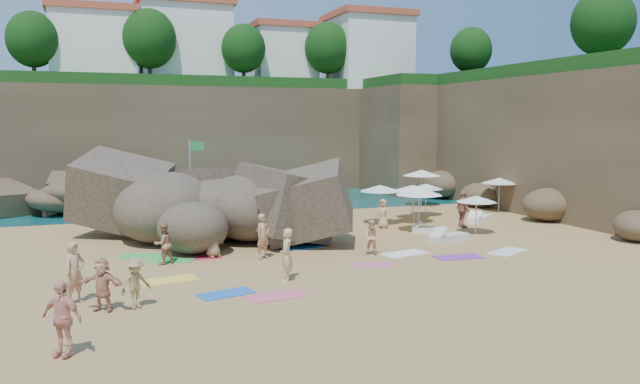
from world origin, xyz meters
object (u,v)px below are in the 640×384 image
object	(u,v)px
parasol_2	(422,173)
parasol_1	(297,178)
person_stand_3	(463,209)
person_stand_6	(287,255)
parasol_0	(218,185)
rock_outcrop	(199,240)
person_stand_0	(75,273)
person_stand_5	(154,208)
person_stand_1	(163,244)
person_stand_2	(196,201)
flag_pole	(193,168)
lounger_0	(265,230)
person_stand_4	(383,214)

from	to	relation	value
parasol_2	parasol_1	bearing A→B (deg)	176.33
person_stand_3	person_stand_6	xyz separation A→B (m)	(-11.58, -7.07, -0.06)
parasol_0	person_stand_6	bearing A→B (deg)	-92.41
rock_outcrop	person_stand_0	distance (m)	10.28
parasol_0	person_stand_5	size ratio (longest dim) A/B	1.07
parasol_2	person_stand_5	world-z (taller)	parasol_2
rock_outcrop	parasol_1	size ratio (longest dim) A/B	3.87
person_stand_1	person_stand_3	size ratio (longest dim) A/B	0.82
parasol_0	person_stand_2	size ratio (longest dim) A/B	1.08
parasol_0	person_stand_6	size ratio (longest dim) A/B	1.13
parasol_0	parasol_1	distance (m)	4.79
parasol_0	person_stand_3	world-z (taller)	parasol_0
parasol_2	flag_pole	bearing A→B (deg)	177.79
person_stand_2	rock_outcrop	bearing A→B (deg)	136.85
rock_outcrop	parasol_0	world-z (taller)	parasol_0
parasol_1	person_stand_0	bearing A→B (deg)	-127.35
flag_pole	lounger_0	world-z (taller)	flag_pole
parasol_0	person_stand_1	size ratio (longest dim) A/B	1.29
flag_pole	person_stand_2	size ratio (longest dim) A/B	2.32
parasol_1	lounger_0	xyz separation A→B (m)	(-3.70, -6.27, -1.90)
rock_outcrop	person_stand_4	xyz separation A→B (m)	(9.28, -0.16, 0.75)
person_stand_1	person_stand_3	distance (m)	15.56
person_stand_2	person_stand_3	distance (m)	14.70
parasol_1	person_stand_5	bearing A→B (deg)	-163.58
parasol_0	parasol_2	distance (m)	13.04
parasol_2	person_stand_6	world-z (taller)	parasol_2
person_stand_5	person_stand_6	world-z (taller)	person_stand_5
parasol_1	person_stand_4	xyz separation A→B (m)	(2.26, -7.22, -1.27)
person_stand_4	rock_outcrop	bearing A→B (deg)	-125.70
lounger_0	person_stand_0	bearing A→B (deg)	-121.00
parasol_2	person_stand_2	world-z (taller)	parasol_2
person_stand_2	person_stand_6	distance (m)	15.14
lounger_0	rock_outcrop	bearing A→B (deg)	-156.40
lounger_0	person_stand_5	size ratio (longest dim) A/B	0.81
person_stand_0	person_stand_2	world-z (taller)	person_stand_2
parasol_2	person_stand_6	xyz separation A→B (m)	(-13.68, -15.05, -1.24)
person_stand_2	person_stand_3	world-z (taller)	person_stand_3
flag_pole	person_stand_1	xyz separation A→B (m)	(-2.92, -11.61, -2.00)
parasol_1	person_stand_3	world-z (taller)	parasol_1
parasol_2	person_stand_5	xyz separation A→B (m)	(-16.84, -2.00, -1.19)
parasol_0	person_stand_4	bearing A→B (deg)	-45.16
parasol_0	person_stand_6	xyz separation A→B (m)	(-0.65, -15.44, -0.87)
person_stand_3	person_stand_4	xyz separation A→B (m)	(-3.89, 1.29, -0.21)
rock_outcrop	person_stand_2	distance (m)	6.73
parasol_0	parasol_2	world-z (taller)	parasol_2
lounger_0	person_stand_2	xyz separation A→B (m)	(-2.45, 5.81, 0.83)
flag_pole	lounger_0	xyz separation A→B (m)	(2.49, -6.30, -2.68)
parasol_2	lounger_0	size ratio (longest dim) A/B	1.60
parasol_0	person_stand_3	distance (m)	13.79
person_stand_0	person_stand_4	world-z (taller)	person_stand_0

